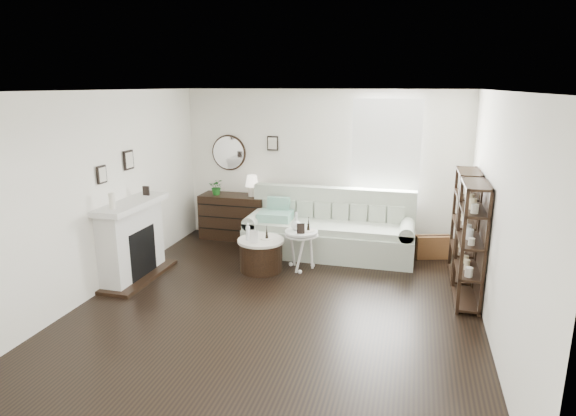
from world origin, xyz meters
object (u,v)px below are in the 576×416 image
(drum_table, at_px, (261,255))
(pedestal_table, at_px, (301,234))
(dresser, at_px, (234,217))
(sofa, at_px, (330,233))

(drum_table, bearing_deg, pedestal_table, 17.91)
(pedestal_table, bearing_deg, drum_table, -162.09)
(dresser, distance_m, pedestal_table, 1.99)
(sofa, distance_m, drum_table, 1.36)
(dresser, relative_size, pedestal_table, 1.98)
(sofa, relative_size, dresser, 2.27)
(dresser, distance_m, drum_table, 1.72)
(drum_table, bearing_deg, sofa, 49.60)
(pedestal_table, bearing_deg, dresser, 141.81)
(dresser, height_order, drum_table, dresser)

